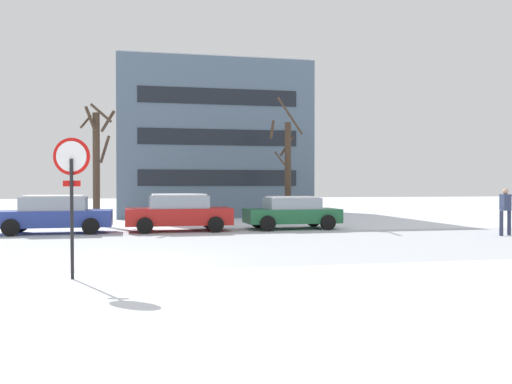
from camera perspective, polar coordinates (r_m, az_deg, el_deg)
The scene contains 10 objects.
ground_plane at distance 13.43m, azimuth -14.81°, elevation -7.50°, with size 120.00×120.00×0.00m, color white.
road_surface at distance 16.93m, azimuth -14.14°, elevation -5.76°, with size 80.00×9.06×0.00m.
stop_sign at distance 11.55m, azimuth -18.94°, elevation 1.20°, with size 0.74×0.19×2.89m.
parked_car_blue at distance 22.57m, azimuth -20.57°, elevation -2.21°, with size 4.42×2.05×1.50m.
parked_car_red at distance 22.40m, azimuth -8.18°, elevation -2.14°, with size 4.33×2.20×1.53m.
parked_car_green at distance 23.29m, azimuth 3.81°, elevation -2.15°, with size 4.06×2.16×1.41m.
pedestrian_crossing at distance 22.26m, azimuth 24.90°, elevation -1.55°, with size 0.55×0.44×1.78m.
tree_far_mid at distance 26.27m, azimuth -16.50°, elevation 3.10°, with size 1.60×1.65×5.62m.
tree_far_right at distance 26.41m, azimuth 3.29°, elevation 2.65°, with size 1.64×1.73×6.10m.
building_far_left at distance 36.27m, azimuth -5.18°, elevation 5.08°, with size 11.21×11.84×9.23m.
Camera 1 is at (0.75, -13.27, 1.95)m, focal length 37.77 mm.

